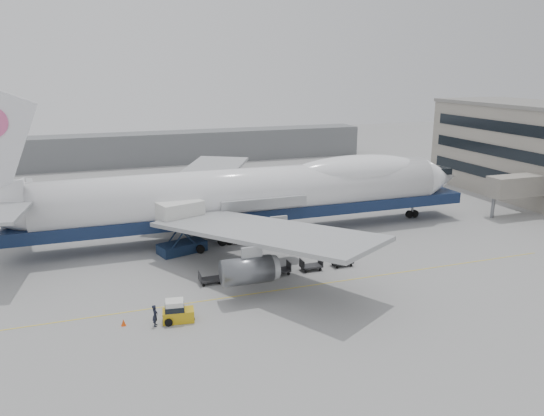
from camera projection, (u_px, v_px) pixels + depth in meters
name	position (u px, v px, depth m)	size (l,w,h in m)	color
ground	(281.00, 266.00, 58.65)	(260.00, 260.00, 0.00)	gray
apron_line	(301.00, 287.00, 53.18)	(60.00, 0.15, 0.01)	gold
hangar	(130.00, 150.00, 118.27)	(110.00, 8.00, 7.00)	slate
airliner	(253.00, 193.00, 68.33)	(67.00, 55.30, 19.98)	white
catering_truck	(181.00, 224.00, 62.27)	(6.04, 4.90, 6.21)	#182948
baggage_tug	(177.00, 312.00, 45.79)	(2.85, 1.80, 1.96)	#C09A12
ground_worker	(155.00, 315.00, 44.96)	(0.69, 0.46, 1.91)	black
traffic_cone	(123.00, 322.00, 45.17)	(0.40, 0.40, 0.59)	#E6480C
dolly_0	(211.00, 279.00, 53.87)	(2.30, 1.35, 1.30)	#2D2D30
dolly_1	(246.00, 274.00, 55.07)	(2.30, 1.35, 1.30)	#2D2D30
dolly_2	(279.00, 270.00, 56.27)	(2.30, 1.35, 1.30)	#2D2D30
dolly_3	(311.00, 265.00, 57.47)	(2.30, 1.35, 1.30)	#2D2D30
dolly_4	(342.00, 261.00, 58.67)	(2.30, 1.35, 1.30)	#2D2D30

